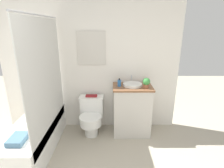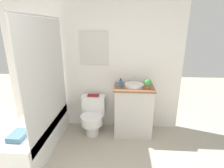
% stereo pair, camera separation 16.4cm
% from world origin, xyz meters
% --- Properties ---
extents(wall_back, '(3.14, 0.07, 2.50)m').
position_xyz_m(wall_back, '(0.00, 2.42, 1.25)').
color(wall_back, white).
rests_on(wall_back, ground_plane).
extents(shower_area, '(0.56, 1.45, 1.98)m').
position_xyz_m(shower_area, '(-0.77, 1.67, 0.29)').
color(shower_area, white).
rests_on(shower_area, ground_plane).
extents(toilet, '(0.42, 0.52, 0.66)m').
position_xyz_m(toilet, '(0.02, 2.13, 0.35)').
color(toilet, white).
rests_on(toilet, ground_plane).
extents(vanity, '(0.66, 0.46, 0.89)m').
position_xyz_m(vanity, '(0.73, 2.15, 0.45)').
color(vanity, beige).
rests_on(vanity, ground_plane).
extents(sink, '(0.32, 0.36, 0.13)m').
position_xyz_m(sink, '(0.73, 2.17, 0.91)').
color(sink, white).
rests_on(sink, vanity).
extents(soap_bottle, '(0.06, 0.06, 0.14)m').
position_xyz_m(soap_bottle, '(0.51, 2.14, 0.95)').
color(soap_bottle, '#2D6BB2').
rests_on(soap_bottle, vanity).
extents(potted_plant, '(0.12, 0.12, 0.17)m').
position_xyz_m(potted_plant, '(0.94, 2.04, 0.98)').
color(potted_plant, brown).
rests_on(potted_plant, vanity).
extents(book_on_tank, '(0.20, 0.09, 0.02)m').
position_xyz_m(book_on_tank, '(0.02, 2.25, 0.67)').
color(book_on_tank, maroon).
rests_on(book_on_tank, toilet).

